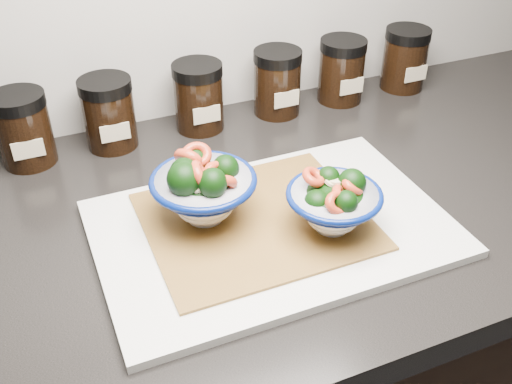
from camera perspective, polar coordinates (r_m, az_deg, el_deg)
name	(u,v)px	position (r m, az deg, el deg)	size (l,w,h in m)	color
countertop	(304,204)	(0.87, 4.57, -1.18)	(3.50, 0.60, 0.04)	black
cutting_board	(272,228)	(0.78, 1.54, -3.48)	(0.45, 0.30, 0.01)	silver
bamboo_mat	(256,221)	(0.78, 0.00, -2.76)	(0.28, 0.24, 0.00)	olive
bowl_left	(203,189)	(0.76, -5.06, 0.31)	(0.14, 0.14, 0.10)	white
bowl_right	(334,203)	(0.75, 7.44, -1.08)	(0.12, 0.12, 0.08)	white
spice_jar_a	(24,129)	(0.96, -21.26, 5.62)	(0.08, 0.08, 0.11)	black
spice_jar_b	(109,113)	(0.96, -13.84, 7.29)	(0.08, 0.08, 0.11)	black
spice_jar_c	(199,97)	(0.99, -5.49, 9.03)	(0.08, 0.08, 0.11)	black
spice_jar_d	(277,82)	(1.04, 2.04, 10.41)	(0.08, 0.08, 0.11)	black
spice_jar_e	(341,70)	(1.09, 8.14, 11.40)	(0.08, 0.08, 0.11)	black
spice_jar_f	(405,59)	(1.16, 13.99, 12.22)	(0.08, 0.08, 0.11)	black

